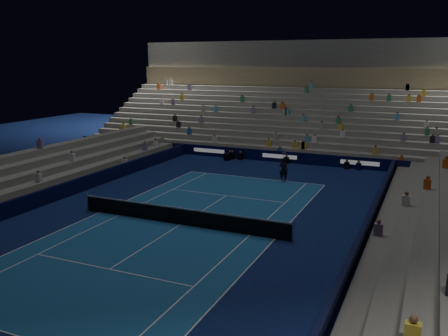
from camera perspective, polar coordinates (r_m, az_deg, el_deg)
name	(u,v)px	position (r m, az deg, el deg)	size (l,w,h in m)	color
ground	(181,225)	(26.85, -5.20, -6.73)	(90.00, 90.00, 0.00)	#0C184A
court_surface	(181,225)	(26.85, -5.20, -6.72)	(10.97, 23.77, 0.01)	#19508C
sponsor_barrier_far	(280,157)	(43.28, 6.68, 1.36)	(44.00, 0.25, 1.00)	black
sponsor_barrier_east	(361,242)	(23.80, 15.94, -8.47)	(0.25, 37.00, 1.00)	black
sponsor_barrier_west	(46,197)	(32.35, -20.47, -3.21)	(0.25, 37.00, 1.00)	black
grandstand_main	(307,114)	(51.83, 9.85, 6.32)	(44.00, 15.20, 11.20)	gray
grandstand_east	(441,245)	(23.52, 24.46, -8.32)	(5.00, 37.00, 2.50)	slate
grandstand_west	(5,185)	(34.71, -24.65, -1.82)	(5.00, 37.00, 2.50)	slate
tennis_net	(180,216)	(26.69, -5.22, -5.71)	(12.90, 0.10, 1.10)	#B2B2B7
tennis_player	(284,170)	(36.10, 7.10, -0.20)	(0.68, 0.45, 1.87)	black
broadcast_camera	(227,157)	(43.82, 0.41, 1.36)	(0.60, 1.01, 0.66)	black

